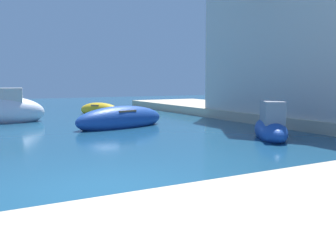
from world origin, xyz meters
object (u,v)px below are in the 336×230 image
moored_boat_0 (121,119)px  moored_boat_3 (100,110)px  waterfront_building_main (303,34)px  moored_boat_7 (271,127)px

moored_boat_0 → moored_boat_3: 6.77m
moored_boat_0 → moored_boat_3: moored_boat_0 is taller
moored_boat_0 → waterfront_building_main: waterfront_building_main is taller
moored_boat_3 → moored_boat_7: size_ratio=0.98×
moored_boat_3 → moored_boat_7: 12.68m
moored_boat_3 → waterfront_building_main: 12.72m
moored_boat_0 → moored_boat_7: moored_boat_7 is taller
moored_boat_3 → waterfront_building_main: (7.91, -9.00, 4.26)m
moored_boat_0 → waterfront_building_main: 10.28m
moored_boat_7 → waterfront_building_main: waterfront_building_main is taller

